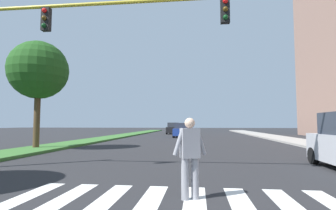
% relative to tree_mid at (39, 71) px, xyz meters
% --- Properties ---
extents(ground_plane, '(140.00, 140.00, 0.00)m').
position_rel_tree_mid_xyz_m(ground_plane, '(9.20, 13.51, -4.83)').
color(ground_plane, '#262628').
extents(crosswalk, '(6.75, 2.20, 0.01)m').
position_rel_tree_mid_xyz_m(crosswalk, '(9.20, -9.31, -4.83)').
color(crosswalk, silver).
rests_on(crosswalk, ground_plane).
extents(median_strip, '(2.59, 64.00, 0.15)m').
position_rel_tree_mid_xyz_m(median_strip, '(0.38, 11.51, -4.76)').
color(median_strip, '#386B2D').
rests_on(median_strip, ground_plane).
extents(tree_mid, '(3.55, 3.55, 6.49)m').
position_rel_tree_mid_xyz_m(tree_mid, '(0.00, 0.00, 0.00)').
color(tree_mid, '#4C3823').
rests_on(tree_mid, median_strip).
extents(sidewalk_right, '(3.00, 64.00, 0.15)m').
position_rel_tree_mid_xyz_m(sidewalk_right, '(18.08, 11.51, -4.76)').
color(sidewalk_right, '#9E9991').
rests_on(sidewalk_right, ground_plane).
extents(traffic_light_gantry, '(10.94, 0.30, 6.00)m').
position_rel_tree_mid_xyz_m(traffic_light_gantry, '(4.73, -6.71, -0.40)').
color(traffic_light_gantry, gold).
rests_on(traffic_light_gantry, median_strip).
extents(pedestrian_performer, '(0.73, 0.36, 1.69)m').
position_rel_tree_mid_xyz_m(pedestrian_performer, '(9.55, -9.24, -3.90)').
color(pedestrian_performer, gray).
rests_on(pedestrian_performer, ground_plane).
extents(sedan_midblock, '(1.88, 4.13, 1.66)m').
position_rel_tree_mid_xyz_m(sedan_midblock, '(7.88, 15.52, -4.06)').
color(sedan_midblock, navy).
rests_on(sedan_midblock, ground_plane).
extents(sedan_distant, '(1.85, 4.50, 1.73)m').
position_rel_tree_mid_xyz_m(sedan_distant, '(5.98, 25.06, -4.03)').
color(sedan_distant, black).
rests_on(sedan_distant, ground_plane).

